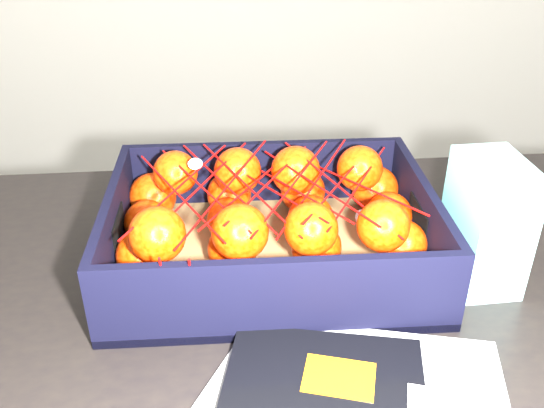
{
  "coord_description": "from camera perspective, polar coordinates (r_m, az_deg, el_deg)",
  "views": [
    {
      "loc": [
        -0.36,
        -0.47,
        1.24
      ],
      "look_at": [
        -0.32,
        0.19,
        0.86
      ],
      "focal_mm": 39.31,
      "sensor_mm": 36.0,
      "label": 1
    }
  ],
  "objects": [
    {
      "name": "table",
      "position": [
        0.84,
        2.97,
        -14.46
      ],
      "size": [
        1.22,
        0.83,
        0.75
      ],
      "color": "black",
      "rests_on": "ground"
    },
    {
      "name": "produce_crate",
      "position": [
        0.83,
        -0.14,
        -3.57
      ],
      "size": [
        0.44,
        0.33,
        0.11
      ],
      "color": "olive",
      "rests_on": "table"
    },
    {
      "name": "clementine_heap",
      "position": [
        0.81,
        -0.13,
        -1.58
      ],
      "size": [
        0.42,
        0.3,
        0.13
      ],
      "color": "#FD3505",
      "rests_on": "produce_crate"
    },
    {
      "name": "mesh_net",
      "position": [
        0.78,
        -0.54,
        1.32
      ],
      "size": [
        0.36,
        0.29,
        0.1
      ],
      "color": "#BB0707",
      "rests_on": "clementine_heap"
    },
    {
      "name": "retail_carton",
      "position": [
        0.82,
        19.85,
        -1.7
      ],
      "size": [
        0.08,
        0.12,
        0.17
      ],
      "primitive_type": "cube",
      "rotation": [
        0.0,
        0.0,
        0.06
      ],
      "color": "white",
      "rests_on": "table"
    }
  ]
}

